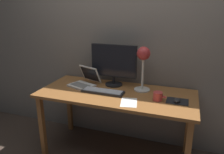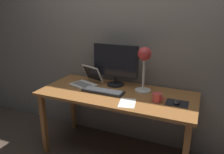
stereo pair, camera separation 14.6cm
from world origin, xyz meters
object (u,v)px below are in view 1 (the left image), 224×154
Objects in this scene: keyboard_main at (103,91)px; mouse at (177,100)px; monitor at (114,63)px; coffee_mug at (158,96)px; desk_lamp at (143,60)px; laptop at (86,80)px.

mouse is (0.74, 0.00, 0.01)m from keyboard_main.
monitor is at bearing 82.26° from keyboard_main.
monitor is 4.18× the size of coffee_mug.
desk_lamp is 0.41m from coffee_mug.
keyboard_main is 0.95× the size of desk_lamp.
keyboard_main is at bearing -29.43° from laptop.
monitor is at bearing 18.59° from laptop.
monitor is 5.35× the size of mouse.
monitor reaches higher than keyboard_main.
desk_lamp reaches higher than keyboard_main.
desk_lamp is (0.64, 0.04, 0.28)m from laptop.
mouse is at bearing -8.29° from laptop.
keyboard_main is 0.74m from mouse.
laptop is at bearing -175.98° from desk_lamp.
monitor is at bearing 153.68° from coffee_mug.
mouse reaches higher than keyboard_main.
monitor is at bearing 170.48° from desk_lamp.
monitor reaches higher than laptop.
laptop is at bearing 150.57° from keyboard_main.
laptop is 2.93× the size of coffee_mug.
coffee_mug is (0.56, -0.01, 0.03)m from keyboard_main.
monitor is 0.35m from desk_lamp.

